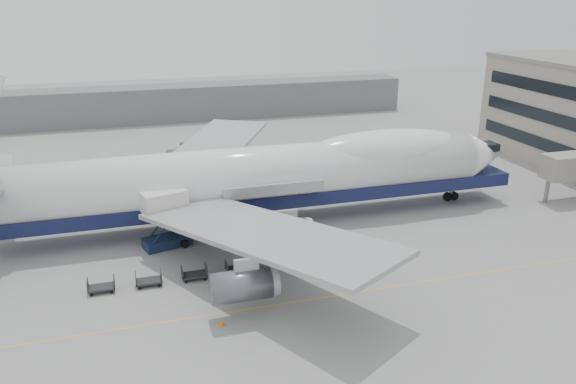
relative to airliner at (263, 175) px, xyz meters
name	(u,v)px	position (x,y,z in m)	size (l,w,h in m)	color
ground	(288,269)	(-0.64, -12.00, -5.62)	(260.00, 260.00, 0.00)	gray
apron_line	(308,300)	(-0.64, -18.00, -5.62)	(60.00, 0.15, 0.01)	gold
hangar	(141,105)	(-10.64, 58.00, -2.12)	(110.00, 8.00, 7.00)	slate
airliner	(263,175)	(0.00, 0.00, 0.00)	(67.00, 55.30, 19.98)	white
catering_truck	(165,215)	(-11.17, -3.48, -2.19)	(5.21, 4.16, 6.05)	#172646
traffic_cone	(221,322)	(-8.43, -19.71, -5.33)	(0.43, 0.43, 0.63)	#FF630D
dolly_0	(101,287)	(-17.56, -11.48, -5.09)	(2.30, 1.35, 1.30)	#2D2D30
dolly_1	(149,280)	(-13.50, -11.48, -5.09)	(2.30, 1.35, 1.30)	#2D2D30
dolly_2	(194,274)	(-9.44, -11.48, -5.09)	(2.30, 1.35, 1.30)	#2D2D30
dolly_3	(238,268)	(-5.37, -11.48, -5.09)	(2.30, 1.35, 1.30)	#2D2D30
dolly_4	(280,262)	(-1.31, -11.48, -5.09)	(2.30, 1.35, 1.30)	#2D2D30
dolly_5	(320,257)	(2.75, -11.48, -5.09)	(2.30, 1.35, 1.30)	#2D2D30
dolly_6	(359,252)	(6.81, -11.48, -5.09)	(2.30, 1.35, 1.30)	#2D2D30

